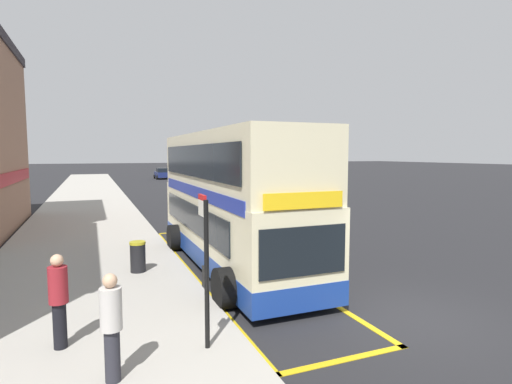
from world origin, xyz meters
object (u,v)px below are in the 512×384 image
object	(u,v)px
double_decker_bus	(230,204)
parked_car_silver_behind	(216,189)
parked_car_navy_far	(162,174)
pedestrian_waiting_near_sign	(59,297)
litter_bin	(138,257)
pedestrian_further_back	(111,323)
bus_stop_sign	(205,260)

from	to	relation	value
double_decker_bus	parked_car_silver_behind	xyz separation A→B (m)	(5.33, 19.56, -1.26)
parked_car_navy_far	pedestrian_waiting_near_sign	world-z (taller)	pedestrian_waiting_near_sign
double_decker_bus	litter_bin	xyz separation A→B (m)	(-3.02, -0.15, -1.45)
pedestrian_waiting_near_sign	pedestrian_further_back	size ratio (longest dim) A/B	1.01
parked_car_navy_far	bus_stop_sign	bearing A→B (deg)	79.15
double_decker_bus	pedestrian_waiting_near_sign	xyz separation A→B (m)	(-4.88, -4.66, -0.96)
pedestrian_waiting_near_sign	parked_car_silver_behind	bearing A→B (deg)	67.15
double_decker_bus	pedestrian_waiting_near_sign	size ratio (longest dim) A/B	5.71
parked_car_silver_behind	double_decker_bus	bearing A→B (deg)	-107.18
bus_stop_sign	parked_car_silver_behind	size ratio (longest dim) A/B	0.67
parked_car_navy_far	pedestrian_further_back	bearing A→B (deg)	77.51
parked_car_silver_behind	pedestrian_waiting_near_sign	world-z (taller)	pedestrian_waiting_near_sign
pedestrian_waiting_near_sign	litter_bin	size ratio (longest dim) A/B	1.90
parked_car_silver_behind	litter_bin	xyz separation A→B (m)	(-8.34, -19.70, -0.19)
double_decker_bus	pedestrian_waiting_near_sign	bearing A→B (deg)	-136.30
parked_car_navy_far	parked_car_silver_behind	bearing A→B (deg)	87.14
bus_stop_sign	parked_car_navy_far	world-z (taller)	bus_stop_sign
parked_car_navy_far	litter_bin	world-z (taller)	parked_car_navy_far
parked_car_silver_behind	parked_car_navy_far	world-z (taller)	same
parked_car_silver_behind	pedestrian_further_back	size ratio (longest dim) A/B	2.41
parked_car_navy_far	pedestrian_waiting_near_sign	xyz separation A→B (m)	(-10.34, -52.81, 0.31)
bus_stop_sign	parked_car_navy_far	bearing A→B (deg)	81.73
pedestrian_further_back	bus_stop_sign	bearing A→B (deg)	19.71
parked_car_silver_behind	pedestrian_waiting_near_sign	bearing A→B (deg)	-114.79
pedestrian_waiting_near_sign	pedestrian_further_back	xyz separation A→B (m)	(0.85, -1.54, -0.01)
parked_car_navy_far	pedestrian_waiting_near_sign	distance (m)	53.82
parked_car_navy_far	pedestrian_waiting_near_sign	size ratio (longest dim) A/B	2.38
parked_car_navy_far	pedestrian_waiting_near_sign	bearing A→B (deg)	76.34
parked_car_navy_far	litter_bin	size ratio (longest dim) A/B	4.51
parked_car_silver_behind	pedestrian_waiting_near_sign	distance (m)	26.28
pedestrian_further_back	litter_bin	size ratio (longest dim) A/B	1.87
double_decker_bus	bus_stop_sign	world-z (taller)	double_decker_bus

